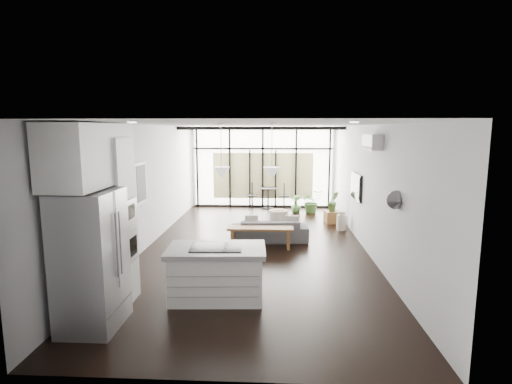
# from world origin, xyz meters

# --- Properties ---
(floor) EXTENTS (5.00, 10.00, 0.00)m
(floor) POSITION_xyz_m (0.00, 0.00, 0.00)
(floor) COLOR black
(floor) RESTS_ON ground
(ceiling) EXTENTS (5.00, 10.00, 0.00)m
(ceiling) POSITION_xyz_m (0.00, 0.00, 2.80)
(ceiling) COLOR silver
(ceiling) RESTS_ON ground
(wall_left) EXTENTS (0.02, 10.00, 2.80)m
(wall_left) POSITION_xyz_m (-2.50, 0.00, 1.40)
(wall_left) COLOR silver
(wall_left) RESTS_ON ground
(wall_right) EXTENTS (0.02, 10.00, 2.80)m
(wall_right) POSITION_xyz_m (2.50, 0.00, 1.40)
(wall_right) COLOR silver
(wall_right) RESTS_ON ground
(wall_back) EXTENTS (5.00, 0.02, 2.80)m
(wall_back) POSITION_xyz_m (0.00, 5.00, 1.40)
(wall_back) COLOR silver
(wall_back) RESTS_ON ground
(wall_front) EXTENTS (5.00, 0.02, 2.80)m
(wall_front) POSITION_xyz_m (0.00, -5.00, 1.40)
(wall_front) COLOR silver
(wall_front) RESTS_ON ground
(glazing) EXTENTS (5.00, 0.20, 2.80)m
(glazing) POSITION_xyz_m (0.00, 4.88, 1.40)
(glazing) COLOR black
(glazing) RESTS_ON ground
(skylight) EXTENTS (4.70, 1.90, 0.06)m
(skylight) POSITION_xyz_m (0.00, 4.00, 2.77)
(skylight) COLOR silver
(skylight) RESTS_ON ceiling
(neighbour_building) EXTENTS (3.50, 0.02, 1.60)m
(neighbour_building) POSITION_xyz_m (0.00, 4.95, 1.10)
(neighbour_building) COLOR beige
(neighbour_building) RESTS_ON ground
(island) EXTENTS (1.60, 1.01, 0.85)m
(island) POSITION_xyz_m (-0.47, -2.86, 0.42)
(island) COLOR white
(island) RESTS_ON floor
(cooktop) EXTENTS (0.84, 0.58, 0.01)m
(cooktop) POSITION_xyz_m (-0.47, -2.86, 0.85)
(cooktop) COLOR black
(cooktop) RESTS_ON island
(fridge) EXTENTS (0.73, 0.92, 1.90)m
(fridge) POSITION_xyz_m (-2.02, -3.85, 0.95)
(fridge) COLOR #99989D
(fridge) RESTS_ON floor
(appliance_column) EXTENTS (0.67, 0.70, 2.58)m
(appliance_column) POSITION_xyz_m (-2.10, -3.08, 1.29)
(appliance_column) COLOR white
(appliance_column) RESTS_ON floor
(upper_cabinets) EXTENTS (0.62, 1.75, 0.86)m
(upper_cabinets) POSITION_xyz_m (-2.12, -3.50, 2.35)
(upper_cabinets) COLOR white
(upper_cabinets) RESTS_ON wall_left
(pendant_left) EXTENTS (0.26, 0.26, 0.18)m
(pendant_left) POSITION_xyz_m (-0.40, -2.65, 2.02)
(pendant_left) COLOR silver
(pendant_left) RESTS_ON ceiling
(pendant_right) EXTENTS (0.26, 0.26, 0.18)m
(pendant_right) POSITION_xyz_m (0.40, -2.65, 2.02)
(pendant_right) COLOR silver
(pendant_right) RESTS_ON ceiling
(sofa) EXTENTS (1.88, 0.69, 0.72)m
(sofa) POSITION_xyz_m (0.32, 0.58, 0.36)
(sofa) COLOR #515254
(sofa) RESTS_ON floor
(console_bench) EXTENTS (1.51, 0.38, 0.48)m
(console_bench) POSITION_xyz_m (0.12, -0.04, 0.24)
(console_bench) COLOR brown
(console_bench) RESTS_ON floor
(pouf) EXTENTS (0.56, 0.56, 0.43)m
(pouf) POSITION_xyz_m (0.55, 2.23, 0.21)
(pouf) COLOR beige
(pouf) RESTS_ON floor
(crate) EXTENTS (0.50, 0.50, 0.34)m
(crate) POSITION_xyz_m (2.13, 2.59, 0.17)
(crate) COLOR brown
(crate) RESTS_ON floor
(plant_tall) EXTENTS (0.92, 0.97, 0.60)m
(plant_tall) POSITION_xyz_m (1.63, 3.97, 0.30)
(plant_tall) COLOR #3A652B
(plant_tall) RESTS_ON floor
(plant_med) EXTENTS (0.57, 0.68, 0.33)m
(plant_med) POSITION_xyz_m (1.12, 3.91, 0.17)
(plant_med) COLOR #3A652B
(plant_med) RESTS_ON floor
(plant_crate) EXTENTS (0.47, 0.66, 0.26)m
(plant_crate) POSITION_xyz_m (2.13, 2.59, 0.47)
(plant_crate) COLOR #3A652B
(plant_crate) RESTS_ON crate
(milk_can) EXTENTS (0.27, 0.27, 0.52)m
(milk_can) POSITION_xyz_m (2.25, 1.73, 0.26)
(milk_can) COLOR beige
(milk_can) RESTS_ON floor
(bistro_set) EXTENTS (1.65, 0.71, 0.78)m
(bistro_set) POSITION_xyz_m (0.19, 4.65, 0.39)
(bistro_set) COLOR black
(bistro_set) RESTS_ON floor
(tv) EXTENTS (0.05, 1.10, 0.65)m
(tv) POSITION_xyz_m (2.46, 1.00, 1.30)
(tv) COLOR black
(tv) RESTS_ON wall_right
(ac_unit) EXTENTS (0.22, 0.90, 0.30)m
(ac_unit) POSITION_xyz_m (2.38, -0.80, 2.45)
(ac_unit) COLOR silver
(ac_unit) RESTS_ON wall_right
(framed_art) EXTENTS (0.04, 0.70, 0.90)m
(framed_art) POSITION_xyz_m (-2.47, -0.50, 1.55)
(framed_art) COLOR black
(framed_art) RESTS_ON wall_left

